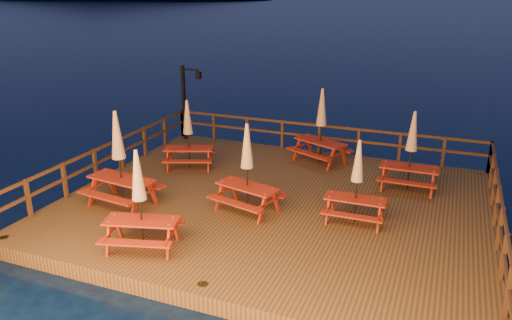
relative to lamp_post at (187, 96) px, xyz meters
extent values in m
plane|color=black|center=(5.39, -4.55, -2.20)|extent=(500.00, 500.00, 0.00)
cube|color=#422C15|center=(5.39, -4.55, -2.00)|extent=(12.00, 10.00, 0.40)
cylinder|color=#362011|center=(-0.21, -9.15, -2.50)|extent=(0.24, 0.24, 1.40)
cylinder|color=#362011|center=(-0.21, 0.05, -2.50)|extent=(0.24, 0.24, 1.40)
cylinder|color=#362011|center=(5.39, -9.15, -2.50)|extent=(0.24, 0.24, 1.40)
cylinder|color=#362011|center=(5.39, 0.05, -2.50)|extent=(0.24, 0.24, 1.40)
cylinder|color=#362011|center=(10.99, 0.05, -2.50)|extent=(0.24, 0.24, 1.40)
cube|color=#362011|center=(5.39, 0.30, -0.75)|extent=(11.70, 0.06, 0.09)
cube|color=#362011|center=(5.39, 0.30, -1.19)|extent=(11.70, 0.06, 0.09)
cube|color=#362011|center=(0.71, 0.30, -1.25)|extent=(0.10, 0.10, 1.10)
cube|color=#362011|center=(5.39, 0.30, -1.25)|extent=(0.10, 0.10, 1.10)
cube|color=#362011|center=(10.07, 0.30, -1.25)|extent=(0.10, 0.10, 1.10)
cube|color=#362011|center=(-0.46, -4.55, -0.75)|extent=(0.06, 9.70, 0.09)
cube|color=#362011|center=(-0.46, -4.55, -1.19)|extent=(0.06, 9.70, 0.09)
cube|color=#362011|center=(-0.46, -8.43, -1.25)|extent=(0.10, 0.10, 1.10)
cube|color=#362011|center=(-0.46, -4.55, -1.25)|extent=(0.10, 0.10, 1.10)
cube|color=#362011|center=(-0.46, -0.67, -1.25)|extent=(0.10, 0.10, 1.10)
cube|color=#362011|center=(11.24, -4.55, -0.75)|extent=(0.06, 9.70, 0.09)
cube|color=#362011|center=(11.24, -4.55, -1.19)|extent=(0.06, 9.70, 0.09)
cube|color=#362011|center=(11.24, -8.43, -1.25)|extent=(0.10, 0.10, 1.10)
cube|color=#362011|center=(11.24, -4.55, -1.25)|extent=(0.10, 0.10, 1.10)
cube|color=#362011|center=(11.24, -0.67, -1.25)|extent=(0.10, 0.10, 1.10)
cube|color=black|center=(-0.16, 0.00, -0.30)|extent=(0.12, 0.12, 3.00)
cube|color=black|center=(0.19, 0.00, 1.05)|extent=(0.70, 0.06, 0.06)
cube|color=black|center=(0.54, 0.00, 0.85)|extent=(0.18, 0.18, 0.28)
sphere|color=#FFB566|center=(0.54, 0.00, 0.85)|extent=(0.14, 0.14, 0.14)
cube|color=maroon|center=(8.86, -2.19, -1.07)|extent=(1.74, 0.68, 0.05)
cube|color=maroon|center=(8.86, -1.61, -1.36)|extent=(1.74, 0.27, 0.05)
cube|color=maroon|center=(8.87, -2.77, -1.36)|extent=(1.74, 0.27, 0.05)
cube|color=maroon|center=(8.14, -1.87, -1.43)|extent=(0.06, 0.10, 0.72)
cube|color=maroon|center=(8.14, -2.51, -1.43)|extent=(0.06, 0.10, 0.72)
cube|color=maroon|center=(9.59, -1.87, -1.43)|extent=(0.06, 0.10, 0.72)
cube|color=maroon|center=(9.59, -2.50, -1.43)|extent=(0.06, 0.10, 0.72)
cylinder|color=black|center=(8.86, -2.19, -0.59)|extent=(0.04, 0.04, 2.41)
cone|color=#9A7D5F|center=(8.86, -2.19, 0.08)|extent=(0.35, 0.35, 1.20)
sphere|color=black|center=(8.86, -2.19, 0.64)|extent=(0.07, 0.07, 0.07)
cube|color=maroon|center=(3.34, -8.30, -1.07)|extent=(1.85, 1.12, 0.05)
cube|color=maroon|center=(3.19, -7.74, -1.36)|extent=(1.74, 0.73, 0.05)
cube|color=maroon|center=(3.50, -8.85, -1.36)|extent=(1.74, 0.73, 0.05)
cube|color=maroon|center=(2.56, -8.18, -1.43)|extent=(0.08, 0.11, 0.72)
cube|color=maroon|center=(2.73, -8.80, -1.43)|extent=(0.08, 0.11, 0.72)
cube|color=maroon|center=(3.95, -7.80, -1.43)|extent=(0.08, 0.11, 0.72)
cube|color=maroon|center=(4.12, -8.41, -1.43)|extent=(0.08, 0.11, 0.72)
cylinder|color=black|center=(3.34, -8.30, -0.59)|extent=(0.04, 0.04, 2.41)
cone|color=#9A7D5F|center=(3.34, -8.30, 0.08)|extent=(0.35, 0.35, 1.20)
sphere|color=black|center=(3.34, -8.30, 0.64)|extent=(0.07, 0.07, 0.07)
cube|color=maroon|center=(1.65, -2.96, -1.10)|extent=(1.78, 1.20, 0.05)
cube|color=maroon|center=(1.45, -2.44, -1.38)|extent=(1.64, 0.84, 0.05)
cube|color=maroon|center=(1.86, -3.47, -1.38)|extent=(1.64, 0.84, 0.05)
cube|color=maroon|center=(0.90, -2.92, -1.45)|extent=(0.09, 0.11, 0.69)
cube|color=maroon|center=(1.12, -3.49, -1.45)|extent=(0.09, 0.11, 0.69)
cube|color=maroon|center=(2.19, -2.42, -1.45)|extent=(0.09, 0.11, 0.69)
cube|color=maroon|center=(2.41, -2.99, -1.45)|extent=(0.09, 0.11, 0.69)
cylinder|color=black|center=(1.65, -2.96, -0.64)|extent=(0.04, 0.04, 2.31)
cone|color=#9A7D5F|center=(1.65, -2.96, 0.01)|extent=(0.33, 0.33, 1.16)
sphere|color=black|center=(1.65, -2.96, 0.54)|extent=(0.06, 0.06, 0.06)
cube|color=maroon|center=(4.87, -5.45, -1.06)|extent=(1.88, 1.11, 0.05)
cube|color=maroon|center=(5.01, -4.88, -1.35)|extent=(1.78, 0.71, 0.05)
cube|color=maroon|center=(4.72, -6.02, -1.35)|extent=(1.78, 0.71, 0.05)
cube|color=maroon|center=(4.23, -4.95, -1.43)|extent=(0.08, 0.11, 0.74)
cube|color=maroon|center=(4.07, -5.58, -1.43)|extent=(0.08, 0.11, 0.74)
cube|color=maroon|center=(5.66, -5.32, -1.43)|extent=(0.08, 0.11, 0.74)
cube|color=maroon|center=(5.50, -5.95, -1.43)|extent=(0.08, 0.11, 0.74)
cylinder|color=black|center=(4.87, -5.45, -0.57)|extent=(0.04, 0.04, 2.45)
cone|color=#9A7D5F|center=(4.87, -5.45, 0.12)|extent=(0.35, 0.35, 1.23)
sphere|color=black|center=(4.87, -5.45, 0.69)|extent=(0.07, 0.07, 0.07)
cube|color=maroon|center=(1.39, -6.40, -0.99)|extent=(2.02, 1.00, 0.05)
cube|color=maroon|center=(1.48, -5.76, -1.31)|extent=(1.96, 0.55, 0.05)
cube|color=maroon|center=(1.31, -7.04, -1.31)|extent=(1.96, 0.55, 0.05)
cube|color=maroon|center=(0.64, -5.95, -1.39)|extent=(0.08, 0.12, 0.81)
cube|color=maroon|center=(0.55, -6.65, -1.39)|extent=(0.08, 0.12, 0.81)
cube|color=maroon|center=(2.24, -6.15, -1.39)|extent=(0.08, 0.12, 0.81)
cube|color=maroon|center=(2.15, -6.86, -1.39)|extent=(0.08, 0.12, 0.81)
cylinder|color=black|center=(1.39, -6.40, -0.45)|extent=(0.05, 0.05, 2.69)
cone|color=#9A7D5F|center=(1.39, -6.40, 0.30)|extent=(0.39, 0.39, 1.35)
sphere|color=black|center=(1.39, -6.40, 0.93)|extent=(0.08, 0.08, 0.08)
cube|color=maroon|center=(7.78, -5.02, -1.13)|extent=(1.61, 0.65, 0.04)
cube|color=maroon|center=(7.77, -4.49, -1.40)|extent=(1.60, 0.28, 0.04)
cube|color=maroon|center=(7.79, -5.55, -1.40)|extent=(1.60, 0.28, 0.04)
cube|color=maroon|center=(7.11, -4.74, -1.46)|extent=(0.05, 0.09, 0.66)
cube|color=maroon|center=(7.12, -5.32, -1.46)|extent=(0.05, 0.09, 0.66)
cube|color=maroon|center=(8.44, -4.71, -1.46)|extent=(0.05, 0.09, 0.66)
cube|color=maroon|center=(8.45, -5.30, -1.46)|extent=(0.05, 0.09, 0.66)
cylinder|color=black|center=(7.78, -5.02, -0.69)|extent=(0.04, 0.04, 2.22)
cone|color=#9A7D5F|center=(7.78, -5.02, -0.07)|extent=(0.32, 0.32, 1.11)
sphere|color=black|center=(7.78, -5.02, 0.45)|extent=(0.06, 0.06, 0.06)
cube|color=maroon|center=(5.70, -0.77, -1.02)|extent=(1.99, 1.44, 0.05)
cube|color=maroon|center=(5.96, -0.21, -1.33)|extent=(1.81, 1.05, 0.05)
cube|color=maroon|center=(5.44, -1.33, -1.33)|extent=(1.81, 1.05, 0.05)
cube|color=maroon|center=(5.14, -0.13, -1.41)|extent=(0.10, 0.12, 0.78)
cube|color=maroon|center=(4.85, -0.75, -1.41)|extent=(0.10, 0.12, 0.78)
cube|color=maroon|center=(6.55, -0.79, -1.41)|extent=(0.10, 0.12, 0.78)
cube|color=maroon|center=(6.26, -1.41, -1.41)|extent=(0.10, 0.12, 0.78)
cylinder|color=black|center=(5.70, -0.77, -0.50)|extent=(0.05, 0.05, 2.59)
cone|color=#9A7D5F|center=(5.70, -0.77, 0.22)|extent=(0.37, 0.37, 1.29)
sphere|color=black|center=(5.70, -0.77, 0.82)|extent=(0.07, 0.07, 0.07)
camera|label=1|loc=(9.80, -17.17, 4.20)|focal=35.00mm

